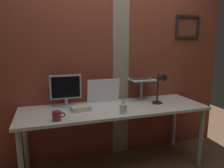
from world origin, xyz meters
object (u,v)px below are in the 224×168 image
object	(u,v)px
monitor	(66,89)
pen_cup	(123,109)
desk_lamp	(160,86)
whiteboard_panel	(103,91)
laptop	(140,75)
coffee_mug	(57,116)

from	to	relation	value
monitor	pen_cup	world-z (taller)	monitor
desk_lamp	whiteboard_panel	bearing A→B (deg)	153.84
whiteboard_panel	pen_cup	world-z (taller)	whiteboard_panel
desk_lamp	pen_cup	bearing A→B (deg)	-161.07
laptop	pen_cup	world-z (taller)	laptop
monitor	laptop	xyz separation A→B (m)	(0.95, 0.07, 0.11)
pen_cup	coffee_mug	bearing A→B (deg)	179.99
desk_lamp	coffee_mug	world-z (taller)	desk_lamp
monitor	desk_lamp	distance (m)	1.09
monitor	laptop	world-z (taller)	laptop
monitor	desk_lamp	bearing A→B (deg)	-14.17
whiteboard_panel	pen_cup	bearing A→B (deg)	-80.88
monitor	pen_cup	distance (m)	0.71
pen_cup	coffee_mug	world-z (taller)	pen_cup
monitor	whiteboard_panel	xyz separation A→B (m)	(0.45, 0.03, -0.06)
monitor	pen_cup	xyz separation A→B (m)	(0.53, -0.45, -0.15)
desk_lamp	coffee_mug	bearing A→B (deg)	-171.36
whiteboard_panel	pen_cup	distance (m)	0.49
monitor	laptop	bearing A→B (deg)	4.17
laptop	whiteboard_panel	xyz separation A→B (m)	(-0.49, -0.04, -0.16)
whiteboard_panel	laptop	bearing A→B (deg)	4.55
monitor	desk_lamp	world-z (taller)	desk_lamp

